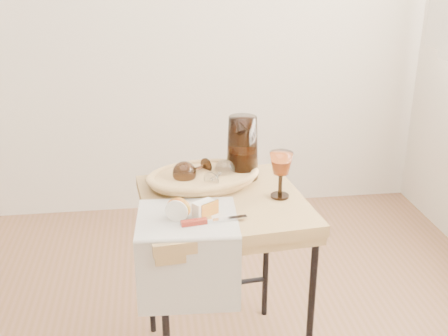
{
  "coord_description": "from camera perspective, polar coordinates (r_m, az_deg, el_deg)",
  "views": [
    {
      "loc": [
        0.21,
        -1.29,
        1.48
      ],
      "look_at": [
        0.43,
        0.37,
        0.81
      ],
      "focal_mm": 43.79,
      "sensor_mm": 36.0,
      "label": 1
    }
  ],
  "objects": [
    {
      "name": "table_knife",
      "position": [
        1.69,
        -1.31,
        -5.45
      ],
      "size": [
        0.21,
        0.05,
        0.02
      ],
      "primitive_type": null,
      "rotation": [
        0.0,
        0.0,
        0.15
      ],
      "color": "silver",
      "rests_on": "tea_towel"
    },
    {
      "name": "bread_basket",
      "position": [
        1.96,
        -2.16,
        -1.16
      ],
      "size": [
        0.41,
        0.32,
        0.05
      ],
      "primitive_type": null,
      "rotation": [
        0.0,
        0.0,
        0.2
      ],
      "color": "#9B714A",
      "rests_on": "side_table"
    },
    {
      "name": "tea_towel",
      "position": [
        1.73,
        -3.87,
        -5.24
      ],
      "size": [
        0.33,
        0.3,
        0.01
      ],
      "primitive_type": "cube",
      "rotation": [
        0.0,
        0.0,
        -0.06
      ],
      "color": "silver",
      "rests_on": "side_table"
    },
    {
      "name": "side_table",
      "position": [
        2.04,
        -0.08,
        -12.08
      ],
      "size": [
        0.6,
        0.6,
        0.69
      ],
      "primitive_type": null,
      "rotation": [
        0.0,
        0.0,
        0.1
      ],
      "color": "brown",
      "rests_on": "floor"
    },
    {
      "name": "pitcher",
      "position": [
        2.0,
        1.93,
        2.14
      ],
      "size": [
        0.24,
        0.29,
        0.27
      ],
      "primitive_type": null,
      "rotation": [
        0.0,
        0.0,
        0.4
      ],
      "color": "black",
      "rests_on": "side_table"
    },
    {
      "name": "goblet_lying_a",
      "position": [
        1.96,
        -3.16,
        -0.18
      ],
      "size": [
        0.16,
        0.15,
        0.09
      ],
      "primitive_type": null,
      "rotation": [
        0.0,
        0.0,
        3.78
      ],
      "color": "#472D1B",
      "rests_on": "bread_basket"
    },
    {
      "name": "apple_wedge",
      "position": [
        1.73,
        -2.12,
        -4.22
      ],
      "size": [
        0.08,
        0.07,
        0.05
      ],
      "primitive_type": "cube",
      "rotation": [
        0.0,
        0.0,
        0.59
      ],
      "color": "white",
      "rests_on": "tea_towel"
    },
    {
      "name": "apple_half",
      "position": [
        1.71,
        -4.77,
        -4.21
      ],
      "size": [
        0.09,
        0.06,
        0.07
      ],
      "primitive_type": "ellipsoid",
      "rotation": [
        0.0,
        0.0,
        -0.34
      ],
      "color": "red",
      "rests_on": "tea_towel"
    },
    {
      "name": "wine_goblet",
      "position": [
        1.85,
        5.93,
        -0.71
      ],
      "size": [
        0.09,
        0.09,
        0.16
      ],
      "primitive_type": null,
      "rotation": [
        0.0,
        0.0,
        -0.12
      ],
      "color": "white",
      "rests_on": "side_table"
    },
    {
      "name": "goblet_lying_b",
      "position": [
        1.94,
        -0.5,
        -0.62
      ],
      "size": [
        0.13,
        0.14,
        0.07
      ],
      "primitive_type": null,
      "rotation": [
        0.0,
        0.0,
        0.97
      ],
      "color": "white",
      "rests_on": "bread_basket"
    }
  ]
}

